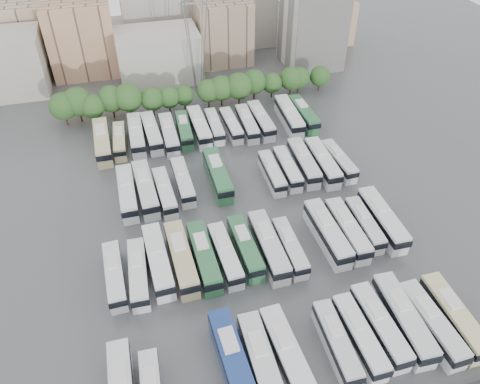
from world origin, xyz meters
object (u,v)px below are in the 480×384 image
object	(u,v)px
bus_r3_s4	(169,134)
bus_r2_s13	(338,161)
bus_r1_s0	(115,275)
bus_r3_s12	(289,116)
bus_r0_s5	(262,364)
bus_r2_s6	(218,174)
bus_r1_s3	(181,258)
bus_r1_s10	(327,233)
bus_r3_s8	(231,125)
bus_r0_s9	(359,336)
bus_r2_s11	(304,162)
bus_r3_s7	(215,126)
bus_r3_s10	(261,120)
bus_r1_s13	(382,219)
bus_r2_s12	(322,162)
bus_r3_s3	(152,133)
bus_r0_s8	(336,343)
bus_r3_s6	(199,127)
bus_r0_s6	(287,355)
bus_r0_s10	(379,326)
bus_r3_s0	(102,141)
bus_r2_s4	(183,181)
bus_r0_s11	(403,318)
bus_r1_s2	(158,260)
bus_r0_s12	(431,324)
bus_r3_s13	(303,114)
bus_r3_s1	(120,141)
bus_r3_s2	(136,135)
bus_r1_s12	(364,224)
bus_r2_s3	(165,192)
apartment_tower	(314,15)
bus_r1_s11	(347,230)
bus_r2_s2	(146,189)
bus_r2_s10	(287,168)
bus_r2_s1	(127,193)
bus_r1_s8	(290,247)
bus_r1_s4	(204,257)
bus_r1_s6	(245,247)
electricity_pylon	(195,14)
bus_r3_s9	(247,123)
bus_r1_s5	(225,255)
bus_r0_s4	(233,360)
bus_r1_s7	(268,246)
bus_r2_s9	(272,173)
bus_r0_s13	(453,317)

from	to	relation	value
bus_r3_s4	bus_r2_s13	bearing A→B (deg)	-29.73
bus_r1_s0	bus_r3_s12	bearing A→B (deg)	40.18
bus_r0_s5	bus_r2_s6	xyz separation A→B (m)	(3.29, 38.05, 0.06)
bus_r1_s3	bus_r1_s10	xyz separation A→B (m)	(23.13, -0.67, -0.01)
bus_r1_s0	bus_r3_s8	bearing A→B (deg)	51.64
bus_r0_s9	bus_r2_s11	world-z (taller)	bus_r2_s11
bus_r3_s4	bus_r3_s7	xyz separation A→B (m)	(9.81, 1.07, -0.25)
bus_r3_s10	bus_r1_s13	bearing A→B (deg)	-75.10
bus_r1_s10	bus_r2_s12	bearing A→B (deg)	68.55
bus_r3_s3	bus_r0_s8	bearing A→B (deg)	-75.82
bus_r0_s5	bus_r3_s6	bearing A→B (deg)	86.91
bus_r0_s6	bus_r2_s12	distance (m)	41.52
bus_r0_s5	bus_r1_s10	world-z (taller)	bus_r1_s10
bus_r0_s10	bus_r3_s12	bearing A→B (deg)	81.64
bus_r2_s13	bus_r3_s7	size ratio (longest dim) A/B	1.03
bus_r3_s0	bus_r2_s4	bearing A→B (deg)	-52.06
bus_r0_s11	bus_r1_s2	bearing A→B (deg)	150.16
bus_r0_s12	bus_r3_s13	xyz separation A→B (m)	(3.35, 54.83, 0.02)
bus_r3_s1	bus_r3_s2	distance (m)	3.60
bus_r1_s12	bus_r2_s3	xyz separation A→B (m)	(-30.08, 16.46, 0.07)
bus_r2_s6	apartment_tower	bearing A→B (deg)	51.48
bus_r0_s12	bus_r0_s8	bearing A→B (deg)	174.65
bus_r1_s13	bus_r2_s6	size ratio (longest dim) A/B	0.99
bus_r1_s11	bus_r2_s13	distance (m)	19.22
bus_r3_s3	bus_r3_s10	distance (m)	23.28
bus_r1_s3	bus_r2_s6	xyz separation A→B (m)	(9.81, 18.63, 0.02)
bus_r2_s2	bus_r3_s1	bearing A→B (deg)	98.29
bus_r2_s2	bus_r3_s0	size ratio (longest dim) A/B	0.99
bus_r2_s10	bus_r3_s0	world-z (taller)	bus_r3_s0
bus_r2_s1	bus_r3_s13	size ratio (longest dim) A/B	1.02
bus_r1_s8	bus_r3_s3	xyz separation A→B (m)	(-16.61, 37.95, 0.24)
bus_r1_s13	bus_r3_s12	bearing A→B (deg)	96.95
bus_r0_s5	bus_r1_s2	size ratio (longest dim) A/B	0.99
bus_r2_s2	bus_r1_s4	bearing A→B (deg)	-72.89
bus_r1_s11	bus_r3_s8	bearing A→B (deg)	105.97
bus_r2_s13	bus_r2_s2	bearing A→B (deg)	176.05
bus_r1_s6	bus_r3_s13	distance (m)	42.13
bus_r0_s5	bus_r1_s8	distance (m)	20.25
bus_r1_s6	bus_r2_s3	xyz separation A→B (m)	(-10.05, 16.43, -0.06)
bus_r3_s8	electricity_pylon	bearing A→B (deg)	97.11
bus_r2_s6	bus_r3_s9	xyz separation A→B (m)	(10.16, 16.13, -0.23)
bus_r0_s11	bus_r3_s0	size ratio (longest dim) A/B	0.98
bus_r1_s5	bus_r3_s8	world-z (taller)	bus_r1_s5
bus_r0_s4	bus_r3_s9	size ratio (longest dim) A/B	1.12
bus_r3_s2	bus_r1_s3	bearing A→B (deg)	-83.95
bus_r1_s5	bus_r1_s7	size ratio (longest dim) A/B	0.89
bus_r1_s11	bus_r3_s4	xyz separation A→B (m)	(-23.26, 35.43, 0.01)
bus_r2_s9	bus_r1_s3	bearing A→B (deg)	-138.19
bus_r3_s8	bus_r3_s10	xyz separation A→B (m)	(6.57, -0.11, 0.21)
bus_r0_s13	bus_r1_s0	size ratio (longest dim) A/B	1.11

